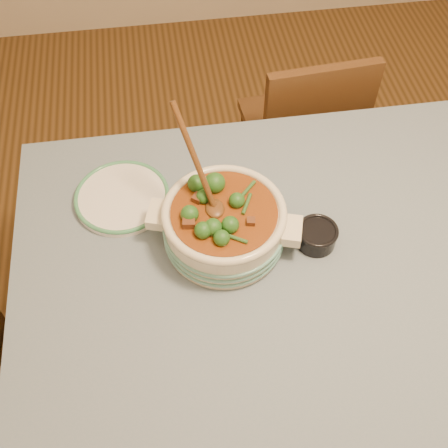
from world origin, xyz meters
The scene contains 6 objects.
floor centered at (0.00, 0.00, 0.00)m, with size 4.50×4.50×0.00m, color #452C13.
dining_table centered at (0.00, 0.00, 0.66)m, with size 1.68×1.08×0.76m.
stew_casserole centered at (-0.29, 0.10, 0.83)m, with size 0.40×0.38×0.37m.
white_plate centered at (-0.55, 0.28, 0.77)m, with size 0.33×0.33×0.02m.
condiment_bowl centered at (-0.05, 0.06, 0.79)m, with size 0.12×0.12×0.06m.
chair_far centered at (0.12, 0.76, 0.47)m, with size 0.42×0.42×0.83m.
Camera 1 is at (-0.41, -0.74, 1.96)m, focal length 45.00 mm.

